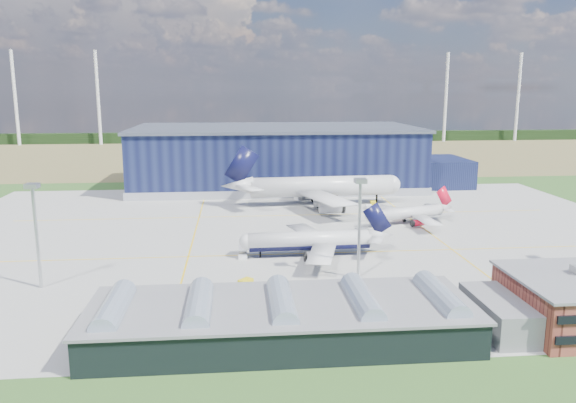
# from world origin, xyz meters

# --- Properties ---
(ground) EXTENTS (600.00, 600.00, 0.00)m
(ground) POSITION_xyz_m (0.00, 0.00, 0.00)
(ground) COLOR #254B1C
(ground) RESTS_ON ground
(apron) EXTENTS (220.00, 160.00, 0.08)m
(apron) POSITION_xyz_m (0.00, 10.00, 0.03)
(apron) COLOR gray
(apron) RESTS_ON ground
(farmland) EXTENTS (600.00, 220.00, 0.01)m
(farmland) POSITION_xyz_m (0.00, 220.00, 0.00)
(farmland) COLOR olive
(farmland) RESTS_ON ground
(treeline) EXTENTS (600.00, 8.00, 8.00)m
(treeline) POSITION_xyz_m (0.00, 300.00, 4.00)
(treeline) COLOR black
(treeline) RESTS_ON ground
(horizon_dressing) EXTENTS (440.20, 18.00, 70.00)m
(horizon_dressing) POSITION_xyz_m (-191.30, 294.39, 34.20)
(horizon_dressing) COLOR white
(horizon_dressing) RESTS_ON ground
(hangar) EXTENTS (145.00, 62.00, 26.10)m
(hangar) POSITION_xyz_m (2.81, 94.80, 11.62)
(hangar) COLOR #101536
(hangar) RESTS_ON ground
(glass_concourse) EXTENTS (78.00, 23.00, 8.60)m
(glass_concourse) POSITION_xyz_m (-6.45, -60.00, 3.69)
(glass_concourse) COLOR black
(glass_concourse) RESTS_ON ground
(light_mast_west) EXTENTS (2.60, 2.60, 23.00)m
(light_mast_west) POSITION_xyz_m (-60.00, -30.00, 15.43)
(light_mast_west) COLOR #ADB0B4
(light_mast_west) RESTS_ON ground
(light_mast_center) EXTENTS (2.60, 2.60, 23.00)m
(light_mast_center) POSITION_xyz_m (10.00, -30.00, 15.43)
(light_mast_center) COLOR #ADB0B4
(light_mast_center) RESTS_ON ground
(airliner_navy) EXTENTS (41.56, 40.71, 13.21)m
(airliner_navy) POSITION_xyz_m (1.09, -12.00, 6.60)
(airliner_navy) COLOR silver
(airliner_navy) RESTS_ON ground
(airliner_red) EXTENTS (42.32, 41.86, 10.95)m
(airliner_red) POSITION_xyz_m (36.30, 19.48, 5.47)
(airliner_red) COLOR silver
(airliner_red) RESTS_ON ground
(airliner_widebody) EXTENTS (69.54, 68.15, 21.83)m
(airliner_widebody) POSITION_xyz_m (13.98, 51.14, 10.91)
(airliner_widebody) COLOR silver
(airliner_widebody) RESTS_ON ground
(gse_tug_a) EXTENTS (2.64, 3.56, 1.33)m
(gse_tug_a) POSITION_xyz_m (-44.31, -40.66, 0.67)
(gse_tug_a) COLOR yellow
(gse_tug_a) RESTS_ON ground
(gse_tug_b) EXTENTS (3.60, 3.68, 1.34)m
(gse_tug_b) POSITION_xyz_m (-15.70, -32.38, 0.67)
(gse_tug_b) COLOR yellow
(gse_tug_b) RESTS_ON ground
(gse_cart_a) EXTENTS (2.45, 3.43, 1.40)m
(gse_cart_a) POSITION_xyz_m (29.87, 43.08, 0.70)
(gse_cart_a) COLOR white
(gse_cart_a) RESTS_ON ground
(gse_tug_c) EXTENTS (2.42, 3.38, 1.36)m
(gse_tug_c) POSITION_xyz_m (33.20, 50.26, 0.68)
(gse_tug_c) COLOR yellow
(gse_tug_c) RESTS_ON ground
(gse_cart_b) EXTENTS (3.19, 3.34, 1.21)m
(gse_cart_b) POSITION_xyz_m (6.35, 62.00, 0.60)
(gse_cart_b) COLOR white
(gse_cart_b) RESTS_ON ground
(gse_van_c) EXTENTS (6.16, 4.22, 2.70)m
(gse_van_c) POSITION_xyz_m (24.42, -46.00, 1.35)
(gse_van_c) COLOR white
(gse_van_c) RESTS_ON ground
(airstair) EXTENTS (2.00, 4.98, 3.18)m
(airstair) POSITION_xyz_m (-16.08, -10.52, 1.59)
(airstair) COLOR white
(airstair) RESTS_ON ground
(car_a) EXTENTS (3.37, 2.08, 1.07)m
(car_a) POSITION_xyz_m (31.79, -48.00, 0.54)
(car_a) COLOR #99999E
(car_a) RESTS_ON ground
(car_b) EXTENTS (3.75, 1.43, 1.22)m
(car_b) POSITION_xyz_m (-5.76, -48.00, 0.61)
(car_b) COLOR #99999E
(car_b) RESTS_ON ground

